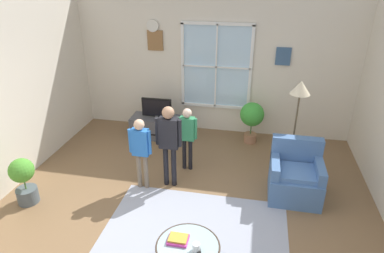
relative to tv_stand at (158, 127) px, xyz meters
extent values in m
cube|color=brown|center=(1.05, -2.60, -0.23)|extent=(6.18, 6.94, 0.02)
cube|color=beige|center=(1.05, 0.63, 1.25)|extent=(5.58, 0.12, 2.93)
cube|color=silver|center=(1.11, 0.56, 1.18)|extent=(1.37, 0.02, 1.68)
cube|color=white|center=(1.11, 0.54, 2.02)|extent=(1.43, 0.04, 0.06)
cube|color=white|center=(1.11, 0.54, 0.34)|extent=(1.43, 0.04, 0.06)
cube|color=white|center=(0.42, 0.54, 1.18)|extent=(0.06, 0.04, 1.68)
cube|color=white|center=(1.79, 0.54, 1.18)|extent=(0.06, 0.04, 1.68)
cube|color=white|center=(1.11, 0.54, 1.18)|extent=(0.03, 0.04, 1.68)
cube|color=white|center=(1.11, 0.54, 1.18)|extent=(1.37, 0.04, 0.03)
cube|color=olive|center=(-0.14, 0.55, 1.66)|extent=(0.32, 0.03, 0.40)
cube|color=#38567A|center=(2.38, 0.55, 1.46)|extent=(0.28, 0.03, 0.34)
cylinder|color=silver|center=(-0.18, 0.54, 1.94)|extent=(0.24, 0.04, 0.24)
cube|color=#999EAD|center=(1.29, -2.90, -0.22)|extent=(2.44, 2.29, 0.01)
cube|color=#4C4C51|center=(0.00, 0.00, 0.00)|extent=(1.07, 0.47, 0.44)
cube|color=black|center=(0.00, -0.24, -0.07)|extent=(0.96, 0.02, 0.02)
cylinder|color=#4C4C4C|center=(0.00, 0.00, 0.24)|extent=(0.08, 0.08, 0.05)
cube|color=black|center=(0.00, 0.00, 0.44)|extent=(0.61, 0.05, 0.38)
cube|color=black|center=(0.00, -0.03, 0.44)|extent=(0.57, 0.01, 0.34)
cube|color=#476B9E|center=(2.63, -1.53, -0.01)|extent=(0.76, 0.72, 0.42)
cube|color=#476B9E|center=(2.63, -1.23, 0.43)|extent=(0.76, 0.16, 0.45)
cube|color=#476B9E|center=(2.31, -1.53, 0.30)|extent=(0.12, 0.65, 0.20)
cube|color=#476B9E|center=(2.95, -1.53, 0.30)|extent=(0.12, 0.65, 0.20)
cube|color=#4D73AA|center=(2.63, -1.58, 0.24)|extent=(0.61, 0.50, 0.08)
cylinder|color=#99B2B7|center=(1.34, -3.30, 0.23)|extent=(0.70, 0.70, 0.02)
torus|color=#3F3328|center=(1.34, -3.30, 0.23)|extent=(0.72, 0.72, 0.02)
cylinder|color=#33281E|center=(1.14, -3.09, 0.00)|extent=(0.04, 0.04, 0.44)
cylinder|color=#33281E|center=(1.55, -3.09, 0.00)|extent=(0.04, 0.04, 0.44)
cube|color=#CB3899|center=(1.22, -3.25, 0.25)|extent=(0.23, 0.19, 0.03)
cube|color=gold|center=(1.22, -3.25, 0.28)|extent=(0.21, 0.15, 0.02)
cylinder|color=white|center=(1.45, -3.35, 0.28)|extent=(0.08, 0.08, 0.10)
cube|color=black|center=(1.48, -3.36, 0.25)|extent=(0.08, 0.15, 0.02)
cylinder|color=black|center=(0.81, -1.08, 0.07)|extent=(0.07, 0.07, 0.57)
cylinder|color=black|center=(0.92, -1.08, 0.07)|extent=(0.07, 0.07, 0.57)
cube|color=#338C59|center=(0.86, -1.08, 0.56)|extent=(0.25, 0.13, 0.41)
sphere|color=beige|center=(0.86, -1.08, 0.84)|extent=(0.16, 0.16, 0.16)
cylinder|color=#338C59|center=(0.72, -1.10, 0.58)|extent=(0.05, 0.05, 0.37)
cylinder|color=#338C59|center=(1.01, -1.10, 0.58)|extent=(0.05, 0.05, 0.37)
cylinder|color=#726656|center=(0.22, -1.75, 0.08)|extent=(0.07, 0.07, 0.60)
cylinder|color=#726656|center=(0.34, -1.75, 0.08)|extent=(0.07, 0.07, 0.60)
cube|color=blue|center=(0.28, -1.75, 0.60)|extent=(0.26, 0.14, 0.43)
sphere|color=#D8AD8C|center=(0.28, -1.75, 0.89)|extent=(0.16, 0.16, 0.16)
cylinder|color=blue|center=(0.13, -1.77, 0.62)|extent=(0.05, 0.05, 0.38)
cylinder|color=blue|center=(0.43, -1.77, 0.62)|extent=(0.05, 0.05, 0.38)
cylinder|color=black|center=(0.62, -1.60, 0.13)|extent=(0.08, 0.08, 0.69)
cylinder|color=black|center=(0.75, -1.60, 0.13)|extent=(0.08, 0.08, 0.69)
cube|color=black|center=(0.69, -1.60, 0.72)|extent=(0.30, 0.16, 0.49)
sphere|color=#A87A5B|center=(0.69, -1.60, 1.05)|extent=(0.19, 0.19, 0.19)
cylinder|color=black|center=(0.51, -1.62, 0.74)|extent=(0.06, 0.06, 0.44)
cylinder|color=black|center=(0.86, -1.62, 0.74)|extent=(0.06, 0.06, 0.44)
cylinder|color=#9E6B4C|center=(1.90, 0.14, -0.13)|extent=(0.24, 0.24, 0.18)
cylinder|color=#4C7238|center=(1.90, 0.14, 0.06)|extent=(0.02, 0.02, 0.19)
sphere|color=green|center=(1.90, 0.14, 0.39)|extent=(0.47, 0.47, 0.47)
cylinder|color=#4C565B|center=(-1.30, -2.46, -0.10)|extent=(0.31, 0.31, 0.24)
cylinder|color=#4C7238|center=(-1.30, -2.46, 0.09)|extent=(0.02, 0.02, 0.14)
sphere|color=#49942E|center=(-1.30, -2.46, 0.34)|extent=(0.36, 0.36, 0.36)
cylinder|color=black|center=(2.62, -0.71, -0.20)|extent=(0.26, 0.26, 0.03)
cylinder|color=brown|center=(2.62, -0.71, 0.48)|extent=(0.03, 0.03, 1.39)
cone|color=beige|center=(2.62, -0.71, 1.27)|extent=(0.32, 0.32, 0.22)
camera|label=1|loc=(1.93, -5.99, 3.00)|focal=31.43mm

